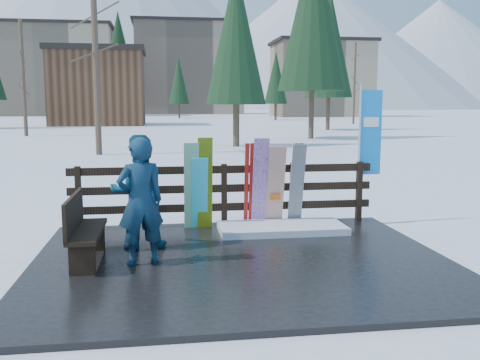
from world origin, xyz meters
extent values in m
plane|color=white|center=(0.00, 0.00, 0.00)|extent=(700.00, 700.00, 0.00)
cube|color=black|center=(0.00, 0.00, 0.04)|extent=(6.00, 5.00, 0.08)
cube|color=black|center=(-2.60, 2.20, 0.66)|extent=(0.10, 0.10, 1.15)
cube|color=black|center=(-1.30, 2.20, 0.66)|extent=(0.10, 0.10, 1.15)
cube|color=black|center=(0.00, 2.20, 0.66)|extent=(0.10, 0.10, 1.15)
cube|color=black|center=(1.30, 2.20, 0.66)|extent=(0.10, 0.10, 1.15)
cube|color=black|center=(2.60, 2.20, 0.66)|extent=(0.10, 0.10, 1.15)
cube|color=black|center=(0.00, 2.20, 0.43)|extent=(5.60, 0.05, 0.14)
cube|color=black|center=(0.00, 2.20, 0.78)|extent=(5.60, 0.05, 0.14)
cube|color=black|center=(0.00, 2.20, 1.13)|extent=(5.60, 0.05, 0.14)
cube|color=white|center=(0.95, 1.60, 0.14)|extent=(2.21, 1.00, 0.12)
cube|color=black|center=(-2.19, 0.17, 0.53)|extent=(0.40, 1.50, 0.06)
cube|color=black|center=(-2.19, -0.43, 0.30)|extent=(0.34, 0.06, 0.45)
cube|color=black|center=(-2.19, 0.77, 0.30)|extent=(0.34, 0.06, 0.45)
cube|color=black|center=(-2.37, 0.17, 0.80)|extent=(0.05, 1.50, 0.50)
cube|color=#33DFF7|center=(-0.46, 1.98, 0.73)|extent=(0.29, 0.32, 1.30)
cube|color=silver|center=(-0.61, 1.98, 0.87)|extent=(0.26, 0.32, 1.57)
cube|color=#C3E70A|center=(-0.37, 1.98, 0.91)|extent=(0.26, 0.27, 1.66)
cube|color=silver|center=(0.63, 1.98, 0.90)|extent=(0.27, 0.34, 1.64)
cube|color=black|center=(1.32, 1.98, 0.84)|extent=(0.26, 0.39, 1.52)
cube|color=silver|center=(0.92, 1.98, 0.83)|extent=(0.32, 0.37, 1.50)
cube|color=#B31E16|center=(0.39, 2.05, 0.85)|extent=(0.07, 0.24, 1.55)
cube|color=#B31E16|center=(0.48, 2.05, 0.85)|extent=(0.08, 0.24, 1.55)
cube|color=black|center=(1.29, 2.05, 0.85)|extent=(0.08, 0.24, 1.53)
cube|color=black|center=(1.38, 2.05, 0.85)|extent=(0.08, 0.24, 1.53)
cylinder|color=silver|center=(2.59, 2.25, 1.38)|extent=(0.04, 0.04, 2.60)
cube|color=#0E88EE|center=(2.81, 2.25, 1.78)|extent=(0.42, 0.02, 1.60)
imported|color=navy|center=(-1.43, -0.02, 0.98)|extent=(0.75, 0.59, 1.79)
imported|color=navy|center=(-1.50, 0.86, 0.97)|extent=(0.93, 0.77, 1.77)
cube|color=tan|center=(-22.00, 110.00, 9.00)|extent=(22.00, 14.00, 18.00)
cube|color=black|center=(-22.00, 110.00, 18.30)|extent=(23.10, 14.70, 0.60)
cube|color=gray|center=(6.00, 130.00, 11.00)|extent=(26.00, 16.00, 22.00)
cube|color=black|center=(6.00, 130.00, 22.30)|extent=(27.30, 16.80, 0.60)
cube|color=tan|center=(30.00, 95.00, 7.00)|extent=(18.00, 12.00, 14.00)
cube|color=black|center=(30.00, 95.00, 14.30)|extent=(18.90, 12.60, 0.60)
cube|color=brown|center=(-8.00, 55.00, 4.00)|extent=(10.00, 8.00, 8.00)
cube|color=black|center=(-8.00, 55.00, 8.30)|extent=(10.50, 8.40, 0.60)
cylinder|color=#382B1E|center=(-4.00, 18.00, 5.82)|extent=(0.28, 0.28, 11.63)
cone|color=black|center=(3.00, 22.00, 4.64)|extent=(3.34, 3.34, 9.28)
cone|color=black|center=(9.00, 28.00, 6.49)|extent=(4.67, 4.67, 12.98)
cylinder|color=#382B1E|center=(-11.00, 34.00, 4.20)|extent=(0.28, 0.28, 8.40)
cone|color=black|center=(14.00, 40.00, 5.93)|extent=(4.27, 4.27, 11.86)
cylinder|color=#382B1E|center=(22.00, 55.00, 4.81)|extent=(0.28, 0.28, 9.63)
cone|color=black|center=(-6.00, 60.00, 6.41)|extent=(4.62, 4.62, 12.83)
cone|color=black|center=(16.00, 72.00, 4.84)|extent=(3.49, 3.49, 9.69)
cone|color=black|center=(2.00, 85.00, 4.88)|extent=(3.51, 3.51, 9.75)
cone|color=white|center=(-30.00, 340.00, 60.00)|extent=(260.00, 260.00, 120.00)
cone|color=white|center=(90.00, 310.00, 40.00)|extent=(200.00, 200.00, 80.00)
cone|color=white|center=(180.00, 330.00, 35.00)|extent=(180.00, 180.00, 70.00)
camera|label=1|loc=(-1.13, -7.45, 2.31)|focal=40.00mm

